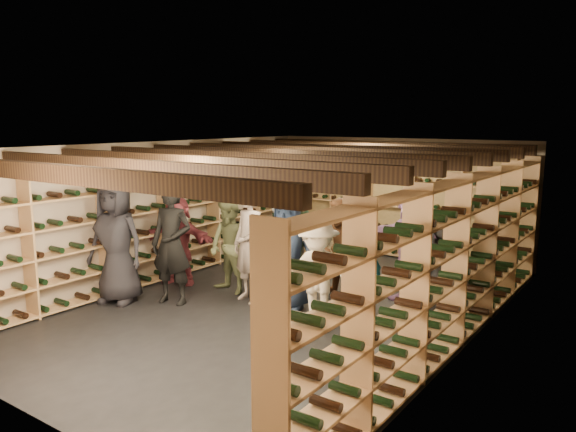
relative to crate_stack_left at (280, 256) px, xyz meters
The scene contains 23 objects.
ground 2.08m from the crate_stack_left, 52.42° to the right, with size 8.00×8.00×0.00m, color black.
walls 2.27m from the crate_stack_left, 52.42° to the right, with size 5.52×8.02×2.40m.
ceiling 2.98m from the crate_stack_left, 52.42° to the right, with size 5.50×8.00×0.01m, color beige.
ceiling_joists 2.88m from the crate_stack_left, 52.42° to the right, with size 5.40×7.12×0.18m.
wine_rack_left 2.25m from the crate_stack_left, 128.65° to the right, with size 0.32×7.50×2.15m.
wine_rack_right 4.25m from the crate_stack_left, 23.15° to the right, with size 0.32×7.50×2.15m.
wine_rack_back 2.66m from the crate_stack_left, 60.10° to the left, with size 4.70×0.30×2.15m.
crate_stack_left is the anchor object (origin of this frame).
crate_stack_right 0.85m from the crate_stack_left, 60.28° to the left, with size 0.55×0.42×0.68m.
crate_loose 3.19m from the crate_stack_left, 22.27° to the left, with size 0.50×0.33×0.17m, color tan.
person_0 3.18m from the crate_stack_left, 107.20° to the right, with size 0.92×0.60×1.88m, color black.
person_1 2.61m from the crate_stack_left, 94.39° to the right, with size 0.67×0.44×1.83m, color black.
person_2 1.71m from the crate_stack_left, 83.57° to the right, with size 0.74×0.58×1.53m, color #5E6540.
person_3 3.19m from the crate_stack_left, 45.12° to the right, with size 0.98×0.57×1.52m, color #F2E0C0.
person_4 3.54m from the crate_stack_left, 37.61° to the right, with size 0.88×0.37×1.50m, color #156087.
person_5 2.02m from the crate_stack_left, 116.51° to the right, with size 1.40×0.44×1.51m, color maroon.
person_6 2.31m from the crate_stack_left, 51.27° to the right, with size 0.82×0.53×1.68m, color #1F2C49.
person_7 2.02m from the crate_stack_left, 68.28° to the right, with size 0.64×0.42×1.77m, color gray.
person_8 2.02m from the crate_stack_left, 24.66° to the right, with size 0.77×0.60×1.58m, color #4C2A17.
person_9 1.81m from the crate_stack_left, 52.43° to the right, with size 1.20×0.69×1.86m, color #A39D94.
person_10 1.33m from the crate_stack_left, 45.33° to the right, with size 1.06×0.44×1.82m, color #27482E.
person_11 2.88m from the crate_stack_left, ahead, with size 1.70×0.54×1.83m, color #96669B.
person_12 3.47m from the crate_stack_left, 12.46° to the right, with size 0.74×0.48×1.52m, color #2F3034.
Camera 1 is at (4.74, -6.62, 2.78)m, focal length 35.00 mm.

